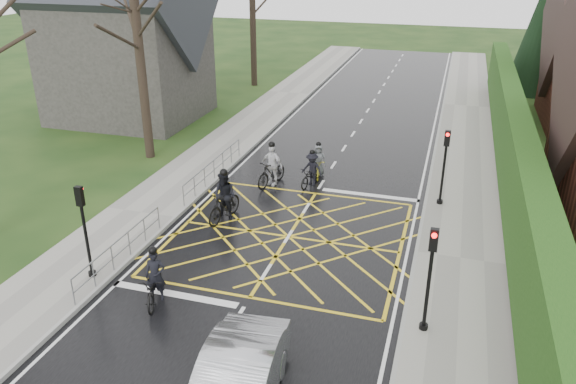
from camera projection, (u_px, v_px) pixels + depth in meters
The scene contains 18 objects.
ground at pixel (288, 237), 20.33m from camera, with size 120.00×120.00×0.00m, color black.
road at pixel (288, 237), 20.33m from camera, with size 9.00×80.00×0.01m, color black.
sidewalk_right at pixel (460, 260), 18.72m from camera, with size 3.00×80.00×0.15m, color gray.
sidewalk_left at pixel (141, 214), 21.89m from camera, with size 3.00×80.00×0.15m, color gray.
stone_wall at pixel (507, 189), 23.39m from camera, with size 0.50×38.00×0.70m, color slate.
hedge at pixel (514, 150), 22.68m from camera, with size 0.90×38.00×2.80m, color #15390F.
conifer at pixel (549, 19), 38.21m from camera, with size 4.60×4.60×10.00m.
church at pixel (124, 34), 32.41m from camera, with size 8.80×7.80×11.00m.
railing_south at pixel (120, 245), 18.19m from camera, with size 0.05×5.04×1.03m.
railing_north at pixel (214, 165), 24.74m from camera, with size 0.05×6.04×1.03m.
traffic_light_ne at pixel (444, 168), 21.98m from camera, with size 0.24×0.31×3.21m.
traffic_light_se at pixel (429, 282), 14.63m from camera, with size 0.24×0.31×3.21m.
traffic_light_sw at pixel (86, 233), 17.08m from camera, with size 0.24×0.31×3.21m.
cyclist_rear at pixel (155, 284), 16.47m from camera, with size 1.19×1.96×1.80m.
cyclist_back at pixel (225, 201), 21.28m from camera, with size 1.05×2.15×2.08m.
cyclist_mid at pixel (312, 172), 24.44m from camera, with size 1.08×1.77×1.63m.
cyclist_front at pixel (272, 169), 24.40m from camera, with size 1.15×2.06×1.99m.
cyclist_lead at pixel (318, 164), 25.42m from camera, with size 1.01×1.76×1.63m.
Camera 1 is at (5.17, -17.16, 9.74)m, focal length 35.00 mm.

